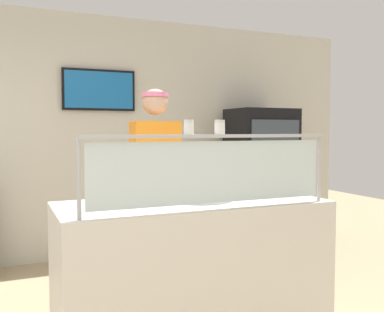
# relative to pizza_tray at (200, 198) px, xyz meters

# --- Properties ---
(ground_plane) EXTENTS (12.00, 12.00, 0.00)m
(ground_plane) POSITION_rel_pizza_tray_xyz_m (-0.07, 0.59, -0.97)
(ground_plane) COLOR tan
(ground_plane) RESTS_ON ground
(shop_rear_unit) EXTENTS (6.19, 0.13, 2.70)m
(shop_rear_unit) POSITION_rel_pizza_tray_xyz_m (-0.08, 2.24, 0.39)
(shop_rear_unit) COLOR beige
(shop_rear_unit) RESTS_ON ground
(serving_counter) EXTENTS (1.79, 0.75, 0.95)m
(serving_counter) POSITION_rel_pizza_tray_xyz_m (-0.07, -0.03, -0.49)
(serving_counter) COLOR silver
(serving_counter) RESTS_ON ground
(sneeze_guard) EXTENTS (1.61, 0.06, 0.45)m
(sneeze_guard) POSITION_rel_pizza_tray_xyz_m (-0.07, -0.35, 0.27)
(sneeze_guard) COLOR #B2B5BC
(sneeze_guard) RESTS_ON serving_counter
(pizza_tray) EXTENTS (0.45, 0.45, 0.04)m
(pizza_tray) POSITION_rel_pizza_tray_xyz_m (0.00, 0.00, 0.00)
(pizza_tray) COLOR #9EA0A8
(pizza_tray) RESTS_ON serving_counter
(pizza_server) EXTENTS (0.09, 0.28, 0.01)m
(pizza_server) POSITION_rel_pizza_tray_xyz_m (0.03, -0.02, 0.02)
(pizza_server) COLOR #ADAFB7
(pizza_server) RESTS_ON pizza_tray
(parmesan_shaker) EXTENTS (0.06, 0.06, 0.09)m
(parmesan_shaker) POSITION_rel_pizza_tray_xyz_m (-0.23, -0.35, 0.47)
(parmesan_shaker) COLOR white
(parmesan_shaker) RESTS_ON sneeze_guard
(pepper_flake_shaker) EXTENTS (0.06, 0.06, 0.09)m
(pepper_flake_shaker) POSITION_rel_pizza_tray_xyz_m (-0.03, -0.35, 0.47)
(pepper_flake_shaker) COLOR white
(pepper_flake_shaker) RESTS_ON sneeze_guard
(worker_figure) EXTENTS (0.41, 0.50, 1.76)m
(worker_figure) POSITION_rel_pizza_tray_xyz_m (-0.09, 0.65, 0.04)
(worker_figure) COLOR #23232D
(worker_figure) RESTS_ON ground
(drink_fridge) EXTENTS (0.74, 0.61, 1.68)m
(drink_fridge) POSITION_rel_pizza_tray_xyz_m (1.63, 1.79, -0.12)
(drink_fridge) COLOR black
(drink_fridge) RESTS_ON ground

